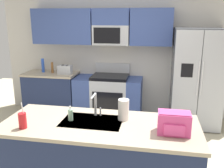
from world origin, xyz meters
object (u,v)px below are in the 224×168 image
at_px(range_oven, 108,97).
at_px(pepper_mill, 52,68).
at_px(drink_cup_red, 23,120).
at_px(soap_dispenser, 70,115).
at_px(toaster, 65,70).
at_px(sink_faucet, 95,103).
at_px(refrigerator, 196,78).
at_px(bottle_blue, 43,65).
at_px(backpack, 174,123).
at_px(paper_towel_roll, 124,110).

relative_size(range_oven, pepper_mill, 6.02).
relative_size(drink_cup_red, soap_dispenser, 1.70).
distance_m(toaster, sink_faucet, 2.38).
distance_m(drink_cup_red, soap_dispenser, 0.51).
height_order(range_oven, soap_dispenser, range_oven).
distance_m(refrigerator, soap_dispenser, 2.79).
distance_m(range_oven, toaster, 1.05).
relative_size(range_oven, bottle_blue, 4.65).
bearing_deg(backpack, sink_faucet, 161.86).
bearing_deg(pepper_mill, soap_dispenser, -62.12).
height_order(pepper_mill, sink_faucet, sink_faucet).
xyz_separation_m(bottle_blue, drink_cup_red, (1.01, -2.61, -0.06)).
xyz_separation_m(toaster, pepper_mill, (-0.30, 0.05, 0.02)).
relative_size(pepper_mill, paper_towel_roll, 0.94).
xyz_separation_m(pepper_mill, bottle_blue, (-0.22, 0.03, 0.03)).
bearing_deg(toaster, range_oven, 3.36).
xyz_separation_m(soap_dispenser, backpack, (1.13, -0.13, 0.05)).
relative_size(sink_faucet, drink_cup_red, 0.98).
xyz_separation_m(refrigerator, paper_towel_roll, (-1.09, -2.10, 0.09)).
distance_m(toaster, bottle_blue, 0.53).
bearing_deg(sink_faucet, toaster, 119.21).
bearing_deg(sink_faucet, paper_towel_roll, -5.76).
xyz_separation_m(bottle_blue, paper_towel_roll, (2.02, -2.19, -0.03)).
height_order(drink_cup_red, backpack, drink_cup_red).
relative_size(toaster, drink_cup_red, 0.97).
bearing_deg(range_oven, paper_towel_roll, -74.37).
xyz_separation_m(pepper_mill, drink_cup_red, (0.79, -2.58, -0.03)).
height_order(drink_cup_red, paper_towel_roll, drink_cup_red).
distance_m(refrigerator, sink_faucet, 2.51).
xyz_separation_m(sink_faucet, drink_cup_red, (-0.68, -0.45, -0.08)).
distance_m(pepper_mill, backpack, 3.37).
bearing_deg(range_oven, sink_faucet, -82.84).
bearing_deg(refrigerator, soap_dispenser, -127.05).
distance_m(range_oven, pepper_mill, 1.32).
bearing_deg(toaster, drink_cup_red, -79.08).
xyz_separation_m(bottle_blue, backpack, (2.56, -2.45, -0.03)).
height_order(soap_dispenser, backpack, backpack).
xyz_separation_m(refrigerator, toaster, (-2.59, 0.02, 0.07)).
xyz_separation_m(refrigerator, soap_dispenser, (-1.68, -2.22, 0.04)).
height_order(sink_faucet, soap_dispenser, sink_faucet).
relative_size(bottle_blue, paper_towel_roll, 1.22).
bearing_deg(sink_faucet, backpack, -18.14).
xyz_separation_m(range_oven, bottle_blue, (-1.41, 0.03, 0.60)).
bearing_deg(paper_towel_roll, bottle_blue, 132.67).
xyz_separation_m(toaster, sink_faucet, (1.16, -2.08, 0.08)).
bearing_deg(paper_towel_roll, soap_dispenser, -167.72).
height_order(refrigerator, bottle_blue, refrigerator).
relative_size(range_oven, sink_faucet, 4.82).
relative_size(range_oven, backpack, 4.25).
bearing_deg(sink_faucet, soap_dispenser, -147.06).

